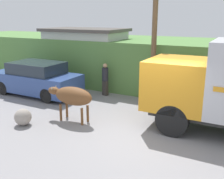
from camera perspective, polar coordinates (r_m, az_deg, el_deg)
The scene contains 8 objects.
ground_plane at distance 8.57m, azimuth 8.11°, elevation -10.09°, with size 60.00×60.00×0.00m, color gray.
hillside_embankment at distance 14.17m, azimuth 17.26°, elevation 4.98°, with size 32.00×5.27×2.50m.
building_backdrop at distance 14.98m, azimuth -5.79°, elevation 7.30°, with size 4.51×2.70×3.07m.
brown_cow at distance 9.50m, azimuth -8.63°, elevation -1.45°, with size 1.88×0.66×1.28m.
parked_suv at distance 13.23m, azimuth -16.22°, elevation 2.23°, with size 4.46×1.84×1.60m.
pedestrian_on_hill at distance 12.53m, azimuth -1.50°, elevation 2.53°, with size 0.38×0.38×1.56m.
utility_pole at distance 11.46m, azimuth 9.12°, elevation 10.11°, with size 0.90×0.22×5.04m.
roadside_rock at distance 9.74m, azimuth -18.81°, elevation -5.69°, with size 0.59×0.59×0.59m.
Camera 1 is at (2.52, -7.31, 3.69)m, focal length 42.00 mm.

